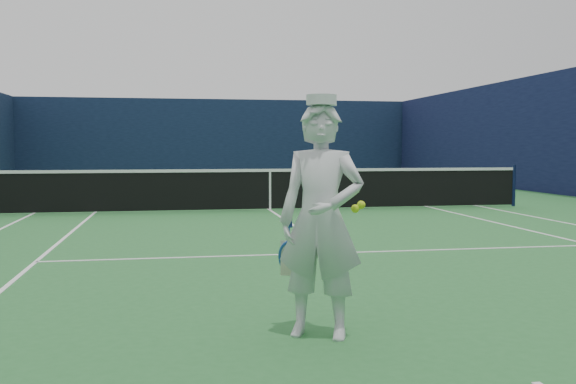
% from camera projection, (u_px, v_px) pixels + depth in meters
% --- Properties ---
extents(ground, '(80.00, 80.00, 0.00)m').
position_uv_depth(ground, '(270.00, 210.00, 15.53)').
color(ground, '#286A30').
rests_on(ground, ground).
extents(court_markings, '(11.03, 23.83, 0.01)m').
position_uv_depth(court_markings, '(270.00, 210.00, 15.53)').
color(court_markings, white).
rests_on(court_markings, ground).
extents(windscreen_fence, '(20.12, 36.12, 4.00)m').
position_uv_depth(windscreen_fence, '(270.00, 128.00, 15.39)').
color(windscreen_fence, '#0D1833').
rests_on(windscreen_fence, ground).
extents(tennis_net, '(12.88, 0.09, 1.07)m').
position_uv_depth(tennis_net, '(270.00, 188.00, 15.49)').
color(tennis_net, '#141E4C').
rests_on(tennis_net, ground).
extents(tennis_player, '(0.81, 0.75, 1.94)m').
position_uv_depth(tennis_player, '(321.00, 220.00, 5.12)').
color(tennis_player, white).
rests_on(tennis_player, ground).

